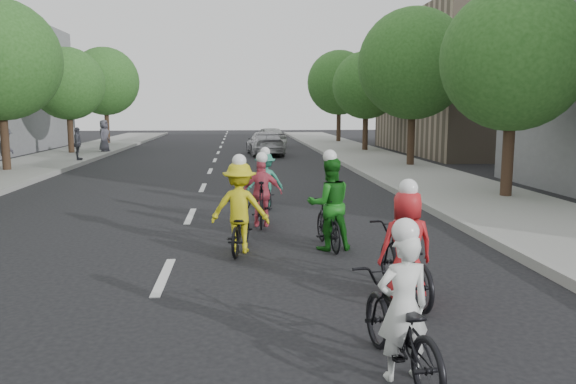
{
  "coord_description": "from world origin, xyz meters",
  "views": [
    {
      "loc": [
        1.19,
        -8.64,
        2.61
      ],
      "look_at": [
        2.15,
        2.13,
        1.0
      ],
      "focal_mm": 35.0,
      "sensor_mm": 36.0,
      "label": 1
    }
  ],
  "objects": [
    {
      "name": "ground",
      "position": [
        0.0,
        0.0,
        0.0
      ],
      "size": [
        120.0,
        120.0,
        0.0
      ],
      "primitive_type": "plane",
      "color": "black",
      "rests_on": "ground"
    },
    {
      "name": "curb_left",
      "position": [
        -6.05,
        10.0,
        0.09
      ],
      "size": [
        0.18,
        80.0,
        0.18
      ],
      "primitive_type": "cube",
      "color": "#999993",
      "rests_on": "ground"
    },
    {
      "name": "sidewalk_right",
      "position": [
        8.0,
        10.0,
        0.07
      ],
      "size": [
        4.0,
        80.0,
        0.15
      ],
      "primitive_type": "cube",
      "color": "gray",
      "rests_on": "ground"
    },
    {
      "name": "curb_right",
      "position": [
        6.05,
        10.0,
        0.09
      ],
      "size": [
        0.18,
        80.0,
        0.18
      ],
      "primitive_type": "cube",
      "color": "#999993",
      "rests_on": "ground"
    },
    {
      "name": "bldg_se",
      "position": [
        16.0,
        24.0,
        4.0
      ],
      "size": [
        10.0,
        14.0,
        8.0
      ],
      "primitive_type": "cube",
      "color": "gray",
      "rests_on": "ground"
    },
    {
      "name": "tree_l_4",
      "position": [
        -8.2,
        24.0,
        3.96
      ],
      "size": [
        4.0,
        4.0,
        5.97
      ],
      "color": "black",
      "rests_on": "ground"
    },
    {
      "name": "tree_l_5",
      "position": [
        -8.2,
        33.0,
        4.52
      ],
      "size": [
        4.8,
        4.8,
        6.93
      ],
      "color": "black",
      "rests_on": "ground"
    },
    {
      "name": "tree_r_0",
      "position": [
        8.8,
        6.6,
        3.96
      ],
      "size": [
        4.0,
        4.0,
        5.97
      ],
      "color": "black",
      "rests_on": "ground"
    },
    {
      "name": "tree_r_1",
      "position": [
        8.8,
        15.6,
        4.52
      ],
      "size": [
        4.8,
        4.8,
        6.93
      ],
      "color": "black",
      "rests_on": "ground"
    },
    {
      "name": "tree_r_2",
      "position": [
        8.8,
        24.6,
        3.96
      ],
      "size": [
        4.0,
        4.0,
        5.97
      ],
      "color": "black",
      "rests_on": "ground"
    },
    {
      "name": "tree_r_3",
      "position": [
        8.8,
        33.6,
        4.52
      ],
      "size": [
        4.8,
        4.8,
        6.93
      ],
      "color": "black",
      "rests_on": "ground"
    },
    {
      "name": "cyclist_0",
      "position": [
        1.89,
        6.04,
        0.62
      ],
      "size": [
        1.02,
        1.51,
        1.62
      ],
      "rotation": [
        0.0,
        0.0,
        3.3
      ],
      "color": "black",
      "rests_on": "ground"
    },
    {
      "name": "cyclist_1",
      "position": [
        1.2,
        1.5,
        0.67
      ],
      "size": [
        1.16,
        1.75,
        1.8
      ],
      "rotation": [
        0.0,
        0.0,
        2.97
      ],
      "color": "black",
      "rests_on": "ground"
    },
    {
      "name": "cyclist_2",
      "position": [
        3.46,
        -1.29,
        0.59
      ],
      "size": [
        0.82,
        1.97,
        1.68
      ],
      "rotation": [
        0.0,
        0.0,
        3.22
      ],
      "color": "black",
      "rests_on": "ground"
    },
    {
      "name": "cyclist_3",
      "position": [
        2.75,
        -3.51,
        0.54
      ],
      "size": [
        0.87,
        1.92,
        1.6
      ],
      "rotation": [
        0.0,
        0.0,
        3.27
      ],
      "color": "black",
      "rests_on": "ground"
    },
    {
      "name": "cyclist_4",
      "position": [
        2.86,
        1.53,
        0.71
      ],
      "size": [
        0.9,
        1.64,
        1.87
      ],
      "rotation": [
        0.0,
        0.0,
        3.25
      ],
      "color": "black",
      "rests_on": "ground"
    },
    {
      "name": "cyclist_5",
      "position": [
        1.71,
        3.75,
        0.62
      ],
      "size": [
        0.91,
        1.76,
        1.67
      ],
      "rotation": [
        0.0,
        0.0,
        3.07
      ],
      "color": "black",
      "rests_on": "ground"
    },
    {
      "name": "follow_car_lead",
      "position": [
        2.71,
        23.01,
        0.66
      ],
      "size": [
        2.21,
        4.69,
        1.32
      ],
      "primitive_type": "imported",
      "rotation": [
        0.0,
        0.0,
        3.22
      ],
      "color": "#AEAEB3",
      "rests_on": "ground"
    },
    {
      "name": "follow_car_trail",
      "position": [
        3.33,
        30.0,
        0.69
      ],
      "size": [
        2.39,
        4.31,
        1.39
      ],
      "primitive_type": "imported",
      "rotation": [
        0.0,
        0.0,
        3.34
      ],
      "color": "silver",
      "rests_on": "ground"
    },
    {
      "name": "spectator_0",
      "position": [
        -8.53,
        15.89,
        0.97
      ],
      "size": [
        0.66,
        1.09,
        1.65
      ],
      "primitive_type": "imported",
      "rotation": [
        0.0,
        0.0,
        1.52
      ],
      "color": "#4B4B57",
      "rests_on": "sidewalk_left"
    },
    {
      "name": "spectator_1",
      "position": [
        -6.49,
        19.09,
        0.94
      ],
      "size": [
        0.59,
        0.99,
        1.57
      ],
      "primitive_type": "imported",
      "rotation": [
        0.0,
        0.0,
        1.81
      ],
      "color": "#474853",
      "rests_on": "sidewalk_left"
    },
    {
      "name": "spectator_2",
      "position": [
        -6.52,
        24.66,
        1.06
      ],
      "size": [
        0.76,
        0.99,
        1.81
      ],
      "primitive_type": "imported",
      "rotation": [
        0.0,
        0.0,
        1.35
      ],
      "color": "#4B4956",
      "rests_on": "sidewalk_left"
    }
  ]
}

